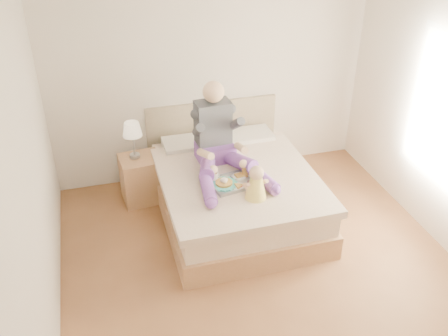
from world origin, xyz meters
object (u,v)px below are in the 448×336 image
object	(u,v)px
tray	(232,181)
baby	(256,185)
bed	(234,189)
nightstand	(142,179)
adult	(219,143)

from	to	relation	value
tray	baby	size ratio (longest dim) A/B	1.42
bed	tray	world-z (taller)	bed
bed	baby	world-z (taller)	bed
baby	tray	bearing A→B (deg)	114.17
baby	nightstand	bearing A→B (deg)	128.27
nightstand	bed	bearing A→B (deg)	-34.11
nightstand	tray	distance (m)	1.29
tray	bed	bearing A→B (deg)	58.96
nightstand	baby	distance (m)	1.65
nightstand	tray	world-z (taller)	tray
bed	baby	distance (m)	0.77
adult	baby	xyz separation A→B (m)	(0.19, -0.72, -0.13)
bed	nightstand	world-z (taller)	bed
nightstand	tray	xyz separation A→B (m)	(0.88, -0.87, 0.35)
bed	tray	xyz separation A→B (m)	(-0.12, -0.32, 0.32)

